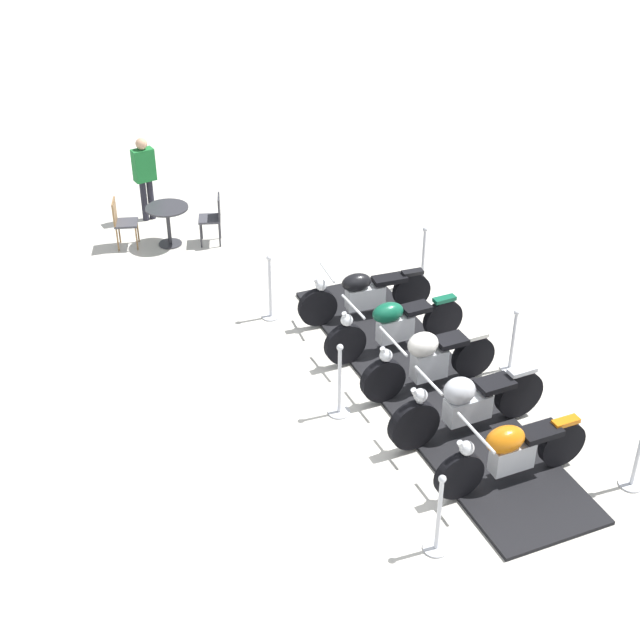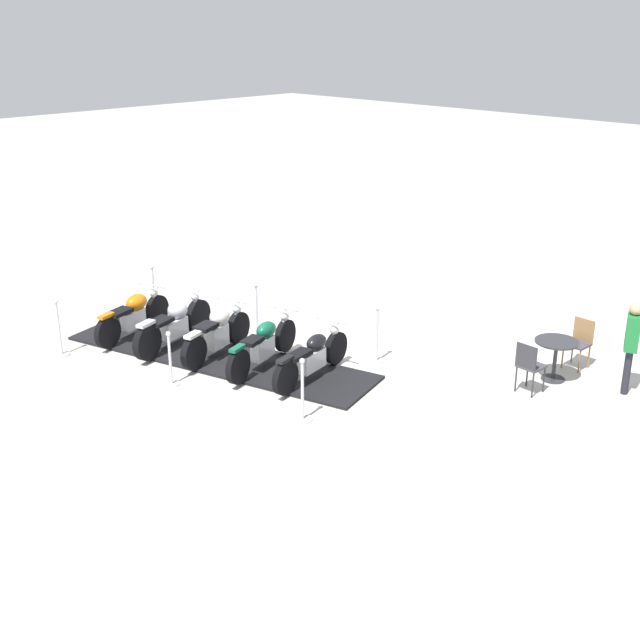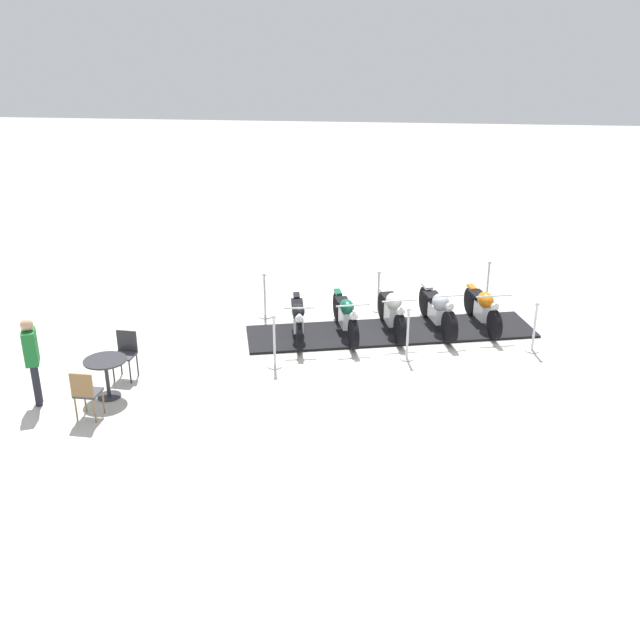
{
  "view_description": "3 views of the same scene",
  "coord_description": "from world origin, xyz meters",
  "px_view_note": "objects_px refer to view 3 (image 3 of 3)",
  "views": [
    {
      "loc": [
        -9.92,
        2.9,
        7.53
      ],
      "look_at": [
        0.94,
        1.4,
        0.7
      ],
      "focal_mm": 50.3,
      "sensor_mm": 36.0,
      "label": 1
    },
    {
      "loc": [
        11.33,
        -8.72,
        6.12
      ],
      "look_at": [
        1.28,
        1.49,
        0.72
      ],
      "focal_mm": 45.3,
      "sensor_mm": 36.0,
      "label": 2
    },
    {
      "loc": [
        -0.16,
        14.69,
        6.21
      ],
      "look_at": [
        1.47,
        1.03,
        0.65
      ],
      "focal_mm": 40.06,
      "sensor_mm": 36.0,
      "label": 3
    }
  ],
  "objects_px": {
    "stanchion_left_rear": "(487,290)",
    "bystander_person": "(32,354)",
    "motorcycle_black": "(298,319)",
    "motorcycle_forest": "(346,315)",
    "motorcycle_cream": "(392,311)",
    "stanchion_right_rear": "(534,334)",
    "stanchion_right_mid": "(407,342)",
    "cafe_table": "(106,369)",
    "cafe_chair_near_table": "(125,351)",
    "stanchion_left_mid": "(378,297)",
    "cafe_chair_across_table": "(86,392)",
    "stanchion_left_front": "(265,303)",
    "motorcycle_chrome": "(438,310)",
    "motorcycle_copper": "(483,307)",
    "stanchion_right_front": "(275,349)"
  },
  "relations": [
    {
      "from": "stanchion_right_mid",
      "to": "stanchion_right_front",
      "type": "bearing_deg",
      "value": 14.91
    },
    {
      "from": "motorcycle_copper",
      "to": "stanchion_left_rear",
      "type": "height_order",
      "value": "stanchion_left_rear"
    },
    {
      "from": "stanchion_left_front",
      "to": "cafe_chair_across_table",
      "type": "relative_size",
      "value": 1.18
    },
    {
      "from": "cafe_table",
      "to": "stanchion_right_mid",
      "type": "bearing_deg",
      "value": -156.95
    },
    {
      "from": "motorcycle_forest",
      "to": "stanchion_left_front",
      "type": "xyz_separation_m",
      "value": [
        1.97,
        -0.93,
        -0.15
      ]
    },
    {
      "from": "motorcycle_forest",
      "to": "bystander_person",
      "type": "xyz_separation_m",
      "value": [
        5.21,
        3.72,
        0.48
      ]
    },
    {
      "from": "stanchion_left_front",
      "to": "cafe_table",
      "type": "height_order",
      "value": "stanchion_left_front"
    },
    {
      "from": "stanchion_right_front",
      "to": "motorcycle_cream",
      "type": "bearing_deg",
      "value": -138.86
    },
    {
      "from": "stanchion_left_mid",
      "to": "cafe_chair_across_table",
      "type": "height_order",
      "value": "stanchion_left_mid"
    },
    {
      "from": "stanchion_left_mid",
      "to": "cafe_chair_near_table",
      "type": "bearing_deg",
      "value": 41.44
    },
    {
      "from": "stanchion_right_mid",
      "to": "motorcycle_copper",
      "type": "bearing_deg",
      "value": -132.53
    },
    {
      "from": "stanchion_left_front",
      "to": "motorcycle_chrome",
      "type": "bearing_deg",
      "value": 174.53
    },
    {
      "from": "motorcycle_copper",
      "to": "stanchion_right_mid",
      "type": "xyz_separation_m",
      "value": [
        1.67,
        1.82,
        -0.13
      ]
    },
    {
      "from": "stanchion_right_rear",
      "to": "stanchion_right_front",
      "type": "height_order",
      "value": "stanchion_right_front"
    },
    {
      "from": "motorcycle_black",
      "to": "bystander_person",
      "type": "height_order",
      "value": "bystander_person"
    },
    {
      "from": "stanchion_left_front",
      "to": "cafe_chair_across_table",
      "type": "distance_m",
      "value": 5.49
    },
    {
      "from": "motorcycle_forest",
      "to": "cafe_chair_near_table",
      "type": "height_order",
      "value": "motorcycle_forest"
    },
    {
      "from": "stanchion_right_front",
      "to": "bystander_person",
      "type": "height_order",
      "value": "bystander_person"
    },
    {
      "from": "motorcycle_copper",
      "to": "motorcycle_forest",
      "type": "bearing_deg",
      "value": -90.57
    },
    {
      "from": "stanchion_right_front",
      "to": "stanchion_left_mid",
      "type": "xyz_separation_m",
      "value": [
        -1.91,
        -3.33,
        -0.04
      ]
    },
    {
      "from": "motorcycle_cream",
      "to": "motorcycle_copper",
      "type": "height_order",
      "value": "motorcycle_cream"
    },
    {
      "from": "motorcycle_black",
      "to": "stanchion_left_mid",
      "type": "xyz_separation_m",
      "value": [
        -1.65,
        -1.88,
        -0.11
      ]
    },
    {
      "from": "stanchion_right_mid",
      "to": "cafe_chair_near_table",
      "type": "relative_size",
      "value": 1.2
    },
    {
      "from": "stanchion_left_rear",
      "to": "stanchion_left_front",
      "type": "xyz_separation_m",
      "value": [
        5.22,
        1.39,
        -0.04
      ]
    },
    {
      "from": "motorcycle_copper",
      "to": "cafe_chair_near_table",
      "type": "bearing_deg",
      "value": -80.45
    },
    {
      "from": "motorcycle_cream",
      "to": "stanchion_right_front",
      "type": "bearing_deg",
      "value": -64.89
    },
    {
      "from": "stanchion_left_mid",
      "to": "cafe_table",
      "type": "bearing_deg",
      "value": 46.35
    },
    {
      "from": "motorcycle_forest",
      "to": "motorcycle_cream",
      "type": "distance_m",
      "value": 1.04
    },
    {
      "from": "stanchion_left_front",
      "to": "stanchion_right_front",
      "type": "height_order",
      "value": "stanchion_right_front"
    },
    {
      "from": "motorcycle_black",
      "to": "stanchion_right_mid",
      "type": "bearing_deg",
      "value": 61.62
    },
    {
      "from": "stanchion_right_mid",
      "to": "cafe_chair_near_table",
      "type": "height_order",
      "value": "stanchion_right_mid"
    },
    {
      "from": "motorcycle_black",
      "to": "motorcycle_forest",
      "type": "distance_m",
      "value": 1.04
    },
    {
      "from": "motorcycle_chrome",
      "to": "stanchion_right_rear",
      "type": "xyz_separation_m",
      "value": [
        -1.95,
        0.86,
        -0.12
      ]
    },
    {
      "from": "stanchion_right_rear",
      "to": "stanchion_right_mid",
      "type": "bearing_deg",
      "value": 14.91
    },
    {
      "from": "stanchion_left_rear",
      "to": "motorcycle_chrome",
      "type": "bearing_deg",
      "value": 54.83
    },
    {
      "from": "stanchion_left_rear",
      "to": "motorcycle_cream",
      "type": "bearing_deg",
      "value": 42.18
    },
    {
      "from": "motorcycle_forest",
      "to": "motorcycle_copper",
      "type": "relative_size",
      "value": 1.08
    },
    {
      "from": "stanchion_left_mid",
      "to": "cafe_table",
      "type": "xyz_separation_m",
      "value": [
        4.71,
        4.94,
        0.2
      ]
    },
    {
      "from": "motorcycle_black",
      "to": "stanchion_left_mid",
      "type": "relative_size",
      "value": 2.16
    },
    {
      "from": "motorcycle_black",
      "to": "motorcycle_copper",
      "type": "bearing_deg",
      "value": 94.18
    },
    {
      "from": "cafe_table",
      "to": "cafe_chair_near_table",
      "type": "height_order",
      "value": "cafe_chair_near_table"
    },
    {
      "from": "motorcycle_forest",
      "to": "motorcycle_chrome",
      "type": "distance_m",
      "value": 2.08
    },
    {
      "from": "stanchion_left_mid",
      "to": "stanchion_right_rear",
      "type": "bearing_deg",
      "value": 149.67
    },
    {
      "from": "stanchion_left_rear",
      "to": "bystander_person",
      "type": "distance_m",
      "value": 10.41
    },
    {
      "from": "motorcycle_black",
      "to": "stanchion_right_front",
      "type": "distance_m",
      "value": 1.47
    },
    {
      "from": "motorcycle_black",
      "to": "stanchion_right_front",
      "type": "height_order",
      "value": "stanchion_right_front"
    },
    {
      "from": "motorcycle_forest",
      "to": "bystander_person",
      "type": "distance_m",
      "value": 6.42
    },
    {
      "from": "stanchion_right_mid",
      "to": "stanchion_left_rear",
      "type": "distance_m",
      "value": 3.84
    },
    {
      "from": "motorcycle_forest",
      "to": "cafe_table",
      "type": "distance_m",
      "value": 5.25
    },
    {
      "from": "stanchion_left_mid",
      "to": "cafe_chair_near_table",
      "type": "height_order",
      "value": "stanchion_left_mid"
    }
  ]
}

